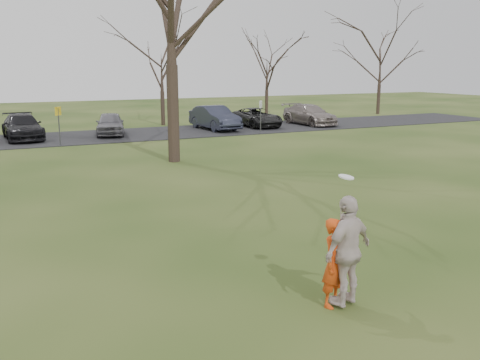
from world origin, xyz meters
name	(u,v)px	position (x,y,z in m)	size (l,w,h in m)	color
ground	(338,307)	(0.00, 0.00, 0.00)	(120.00, 120.00, 0.00)	#1E380F
parking_strip	(89,137)	(0.00, 25.00, 0.02)	(62.00, 6.50, 0.04)	black
player_defender	(335,263)	(-0.03, 0.10, 0.79)	(0.58, 0.38, 1.59)	#D34111
car_3	(22,127)	(-3.62, 25.52, 0.75)	(1.98, 4.87, 1.41)	black
car_4	(110,124)	(1.34, 25.27, 0.72)	(1.61, 4.01, 1.37)	slate
car_5	(215,118)	(8.21, 25.14, 0.82)	(1.64, 4.71, 1.55)	#282B3C
car_6	(257,117)	(11.51, 25.46, 0.68)	(2.12, 4.60, 1.28)	black
car_7	(310,115)	(15.57, 25.00, 0.75)	(2.00, 4.91, 1.43)	gray
catching_play	(348,250)	(0.15, -0.02, 1.03)	(1.23, 0.79, 2.27)	beige
sign_yellow	(59,119)	(-2.00, 22.00, 1.45)	(0.35, 0.35, 2.08)	#47474C
sign_white	(261,111)	(10.00, 22.00, 1.45)	(0.35, 0.35, 2.08)	#47474C
small_tree_row	(137,70)	(4.38, 30.06, 3.89)	(55.00, 5.90, 8.50)	#352821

